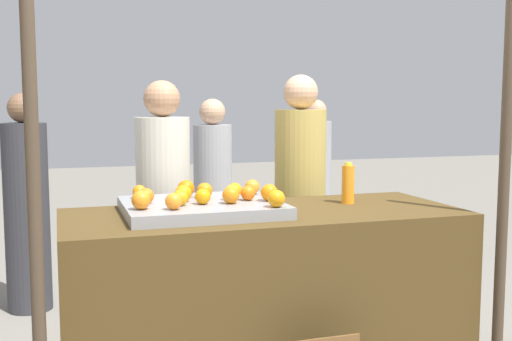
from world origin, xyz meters
The scene contains 26 objects.
stall_counter centered at (0.00, 0.00, 0.47)m, with size 2.08×0.85×0.94m, color #4C3819.
orange_tray centered at (-0.33, 0.05, 0.97)m, with size 0.79×0.67×0.06m, color gray.
orange_0 centered at (-0.09, 0.01, 1.04)m, with size 0.08×0.08×0.08m, color orange.
orange_1 centered at (-0.12, 0.15, 1.04)m, with size 0.08×0.08×0.08m, color orange.
orange_2 centered at (-0.20, -0.06, 1.05)m, with size 0.09×0.09×0.09m, color orange.
orange_3 centered at (-0.42, 0.08, 1.05)m, with size 0.09×0.09×0.09m, color orange.
orange_4 centered at (-0.62, 0.26, 1.04)m, with size 0.07×0.07×0.07m, color orange.
orange_5 centered at (-0.02, -0.23, 1.05)m, with size 0.09×0.09×0.09m, color orange.
orange_6 centered at (-0.17, 0.05, 1.04)m, with size 0.08×0.08×0.08m, color orange.
orange_7 centered at (-0.65, -0.10, 1.05)m, with size 0.09×0.09×0.09m, color orange.
orange_8 centered at (0.01, -0.04, 1.05)m, with size 0.09×0.09×0.09m, color orange.
orange_9 centered at (-0.29, 0.16, 1.05)m, with size 0.08×0.08×0.08m, color orange.
orange_10 centered at (-0.61, 0.07, 1.04)m, with size 0.08×0.08×0.08m, color orange.
orange_11 centered at (-0.37, 0.24, 1.05)m, with size 0.09×0.09×0.09m, color orange.
orange_12 centered at (-0.46, -0.05, 1.04)m, with size 0.08×0.08×0.08m, color orange.
orange_13 centered at (-0.51, -0.15, 1.05)m, with size 0.08×0.08×0.08m, color orange.
orange_14 centered at (-0.34, -0.04, 1.04)m, with size 0.08×0.08×0.08m, color orange.
orange_15 centered at (0.00, 0.22, 1.05)m, with size 0.08×0.08×0.08m, color orange.
juice_bottle centered at (0.53, 0.10, 1.06)m, with size 0.07×0.07×0.23m.
vendor_left centered at (-0.41, 0.73, 0.77)m, with size 0.33×0.33×1.65m.
vendor_right centered at (0.51, 0.78, 0.79)m, with size 0.34×0.34×1.69m.
crowd_person_0 centered at (1.37, 2.54, 0.72)m, with size 0.31×0.31×1.54m.
crowd_person_1 centered at (0.16, 1.80, 0.72)m, with size 0.31×0.31×1.54m.
crowd_person_2 centered at (-1.25, 1.69, 0.74)m, with size 0.32×0.32×1.58m.
canopy_post_left centered at (-1.12, -0.46, 1.03)m, with size 0.06×0.06×2.05m, color #473828.
canopy_post_right centered at (1.12, -0.46, 1.03)m, with size 0.06×0.06×2.05m, color #473828.
Camera 1 is at (-1.03, -3.06, 1.51)m, focal length 43.82 mm.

